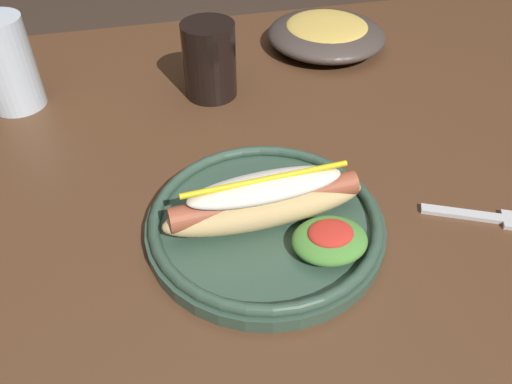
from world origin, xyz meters
name	(u,v)px	position (x,y,z in m)	size (l,w,h in m)	color
dining_table	(247,229)	(0.00, 0.00, 0.65)	(1.47, 0.93, 0.74)	#51331E
hot_dog_plate	(266,218)	(0.00, -0.09, 0.76)	(0.25, 0.25, 0.08)	#334C3D
fork	(488,217)	(0.24, -0.13, 0.74)	(0.12, 0.07, 0.00)	silver
soda_cup	(210,60)	(-0.01, 0.20, 0.79)	(0.07, 0.07, 0.11)	black
water_cup	(6,64)	(-0.28, 0.23, 0.80)	(0.07, 0.07, 0.13)	silver
side_bowl	(326,33)	(0.20, 0.30, 0.76)	(0.19, 0.19, 0.05)	#423833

